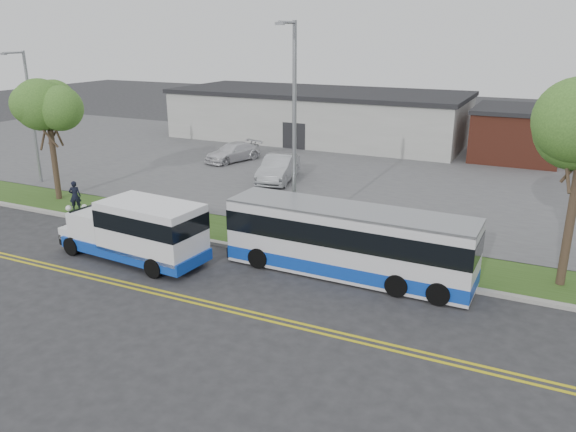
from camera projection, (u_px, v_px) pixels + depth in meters
The scene contains 18 objects.
ground at pixel (204, 253), 24.39m from camera, with size 140.00×140.00×0.00m, color #28282B.
lane_line_north at pixel (147, 287), 21.09m from camera, with size 70.00×0.12×0.01m, color gold.
lane_line_south at pixel (142, 290), 20.83m from camera, with size 70.00×0.12×0.01m, color gold.
curb at pixel (218, 243), 25.31m from camera, with size 80.00×0.30×0.15m, color #9E9B93.
verge at pixel (238, 232), 26.85m from camera, with size 80.00×3.30×0.10m, color #304C19.
parking_lot at pixel (341, 170), 38.93m from camera, with size 80.00×25.00×0.10m, color #4C4C4F.
commercial_building at pixel (318, 115), 49.29m from camera, with size 25.40×10.40×4.35m.
brick_wing at pixel (517, 133), 41.72m from camera, with size 6.30×7.30×3.90m.
tree_west at pixel (48, 110), 30.46m from camera, with size 4.40×4.40×6.91m.
streetlight_near at pixel (294, 129), 23.86m from camera, with size 0.35×1.53×9.50m.
streetlight_far at pixel (31, 112), 34.21m from camera, with size 0.35×1.53×8.00m.
shuttle_bus at pixel (140, 229), 23.13m from camera, with size 6.99×2.75×2.62m.
transit_bus at pixel (348, 241), 21.86m from camera, with size 9.86×2.53×2.72m.
pedestrian at pixel (75, 196), 29.57m from camera, with size 0.59×0.39×1.63m, color black.
parked_car_a at pixel (278, 169), 35.45m from camera, with size 1.75×5.01×1.65m, color #9FA1A5.
parked_car_b at pixel (233, 152), 41.11m from camera, with size 1.85×4.55×1.32m, color silver.
grocery_bag_left at pixel (69, 208), 29.69m from camera, with size 0.32×0.32×0.32m, color white.
grocery_bag_right at pixel (84, 207), 29.87m from camera, with size 0.32×0.32×0.32m, color white.
Camera 1 is at (13.10, -18.85, 9.14)m, focal length 35.00 mm.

